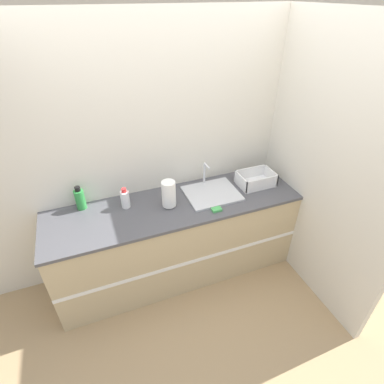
{
  "coord_description": "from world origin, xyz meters",
  "views": [
    {
      "loc": [
        -0.68,
        -1.85,
        2.59
      ],
      "look_at": [
        0.16,
        0.3,
        1.02
      ],
      "focal_mm": 28.0,
      "sensor_mm": 36.0,
      "label": 1
    }
  ],
  "objects_px": {
    "bottle_white_spray": "(125,199)",
    "bottle_green": "(80,199)",
    "sink": "(212,192)",
    "paper_towel_roll": "(169,194)",
    "dish_rack": "(256,180)"
  },
  "relations": [
    {
      "from": "bottle_white_spray",
      "to": "bottle_green",
      "type": "height_order",
      "value": "bottle_green"
    },
    {
      "from": "sink",
      "to": "bottle_green",
      "type": "xyz_separation_m",
      "value": [
        -1.22,
        0.22,
        0.09
      ]
    },
    {
      "from": "sink",
      "to": "bottle_green",
      "type": "relative_size",
      "value": 2.2
    },
    {
      "from": "sink",
      "to": "bottle_white_spray",
      "type": "xyz_separation_m",
      "value": [
        -0.83,
        0.09,
        0.07
      ]
    },
    {
      "from": "sink",
      "to": "paper_towel_roll",
      "type": "height_order",
      "value": "paper_towel_roll"
    },
    {
      "from": "bottle_white_spray",
      "to": "bottle_green",
      "type": "relative_size",
      "value": 0.87
    },
    {
      "from": "dish_rack",
      "to": "bottle_green",
      "type": "bearing_deg",
      "value": 172.5
    },
    {
      "from": "dish_rack",
      "to": "bottle_green",
      "type": "distance_m",
      "value": 1.73
    },
    {
      "from": "paper_towel_roll",
      "to": "sink",
      "type": "bearing_deg",
      "value": 4.79
    },
    {
      "from": "sink",
      "to": "dish_rack",
      "type": "bearing_deg",
      "value": -0.29
    },
    {
      "from": "dish_rack",
      "to": "bottle_white_spray",
      "type": "height_order",
      "value": "bottle_white_spray"
    },
    {
      "from": "bottle_green",
      "to": "dish_rack",
      "type": "bearing_deg",
      "value": -7.5
    },
    {
      "from": "paper_towel_roll",
      "to": "bottle_green",
      "type": "height_order",
      "value": "paper_towel_roll"
    },
    {
      "from": "sink",
      "to": "dish_rack",
      "type": "xyz_separation_m",
      "value": [
        0.5,
        -0.0,
        0.03
      ]
    },
    {
      "from": "bottle_white_spray",
      "to": "paper_towel_roll",
      "type": "bearing_deg",
      "value": -19.25
    }
  ]
}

